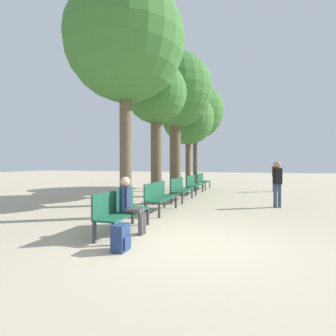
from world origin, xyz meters
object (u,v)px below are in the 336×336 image
bench_row_0 (120,209)px  tree_row_1 (156,96)px  bench_row_2 (180,188)px  pedestrian_near (275,175)px  tree_row_3 (188,119)px  pedestrian_mid (277,181)px  backpack (121,238)px  tree_row_0 (125,43)px  bench_row_3 (193,183)px  person_seated (130,203)px  bench_row_1 (159,195)px  bench_row_4 (202,180)px  tree_row_4 (195,111)px  tree_row_2 (175,91)px

bench_row_0 → tree_row_1: (-0.66, 4.14, 3.61)m
bench_row_2 → pedestrian_near: (4.10, 5.01, 0.38)m
tree_row_3 → pedestrian_mid: bearing=-47.4°
backpack → tree_row_0: bearing=115.2°
bench_row_3 → backpack: 9.01m
tree_row_3 → bench_row_2: bearing=-81.2°
person_seated → bench_row_1: bearing=95.4°
bench_row_4 → tree_row_1: (-0.66, -6.33, 3.61)m
bench_row_3 → tree_row_4: tree_row_4 is taller
bench_row_3 → person_seated: (0.25, -7.86, 0.14)m
tree_row_2 → backpack: size_ratio=14.27×
tree_row_2 → backpack: bearing=-80.9°
bench_row_3 → bench_row_1: bearing=-90.0°
bench_row_1 → pedestrian_mid: pedestrian_mid is taller
tree_row_4 → person_seated: bearing=-85.5°
tree_row_0 → person_seated: bearing=-60.1°
bench_row_3 → tree_row_3: 3.98m
bench_row_3 → pedestrian_near: bearing=30.3°
bench_row_1 → pedestrian_near: size_ratio=1.13×
pedestrian_mid → tree_row_3: bearing=132.6°
tree_row_2 → person_seated: tree_row_2 is taller
bench_row_2 → backpack: bench_row_2 is taller
bench_row_0 → bench_row_4: size_ratio=1.00×
pedestrian_near → bench_row_0: bearing=-111.8°
bench_row_3 → tree_row_4: 5.75m
backpack → bench_row_2: bearing=95.5°
pedestrian_near → tree_row_4: bearing=165.4°
bench_row_2 → bench_row_3: (0.00, 2.62, 0.00)m
bench_row_0 → tree_row_3: tree_row_3 is taller
bench_row_0 → backpack: 1.32m
tree_row_3 → backpack: size_ratio=11.72×
bench_row_4 → bench_row_1: bearing=-90.0°
tree_row_0 → person_seated: size_ratio=5.36×
bench_row_0 → backpack: size_ratio=3.81×
bench_row_3 → tree_row_1: size_ratio=0.34×
bench_row_2 → pedestrian_mid: (3.73, -0.53, 0.39)m
person_seated → tree_row_0: bearing=119.9°
person_seated → backpack: (0.36, -1.12, -0.44)m
pedestrian_mid → bench_row_3: bearing=139.8°
pedestrian_near → backpack: bearing=-107.0°
tree_row_1 → tree_row_3: tree_row_3 is taller
tree_row_0 → pedestrian_near: bearing=61.3°
tree_row_0 → tree_row_2: size_ratio=0.99×
backpack → tree_row_3: bearing=96.8°
bench_row_2 → pedestrian_near: size_ratio=1.13×
bench_row_0 → tree_row_2: size_ratio=0.27×
tree_row_0 → tree_row_3: size_ratio=1.21×
bench_row_1 → bench_row_2: 2.62m
tree_row_0 → pedestrian_mid: bearing=35.6°
tree_row_0 → bench_row_1: bearing=58.1°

